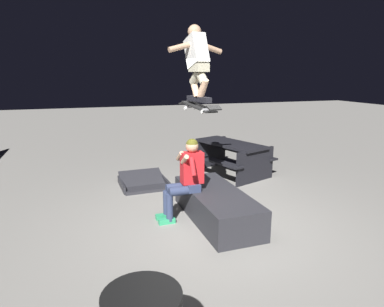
{
  "coord_description": "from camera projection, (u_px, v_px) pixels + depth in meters",
  "views": [
    {
      "loc": [
        -4.43,
        1.85,
        2.27
      ],
      "look_at": [
        0.36,
        0.27,
        1.07
      ],
      "focal_mm": 31.17,
      "sensor_mm": 36.0,
      "label": 1
    }
  ],
  "objects": [
    {
      "name": "skateboard",
      "position": [
        199.0,
        107.0,
        5.05
      ],
      "size": [
        1.04,
        0.35,
        0.14
      ],
      "color": "black"
    },
    {
      "name": "person_sitting_on_ledge",
      "position": [
        186.0,
        175.0,
        5.24
      ],
      "size": [
        0.59,
        0.75,
        1.3
      ],
      "color": "#2D3856",
      "rests_on": "ground"
    },
    {
      "name": "picnic_table_back",
      "position": [
        230.0,
        153.0,
        7.7
      ],
      "size": [
        2.05,
        1.83,
        0.75
      ],
      "color": "black",
      "rests_on": "ground"
    },
    {
      "name": "ground_plane",
      "position": [
        215.0,
        224.0,
        5.19
      ],
      "size": [
        40.0,
        40.0,
        0.0
      ],
      "primitive_type": "plane",
      "color": "gray"
    },
    {
      "name": "skater_airborne",
      "position": [
        197.0,
        60.0,
        4.94
      ],
      "size": [
        0.63,
        0.89,
        1.12
      ],
      "color": "black"
    },
    {
      "name": "ledge_box_main",
      "position": [
        216.0,
        205.0,
        5.32
      ],
      "size": [
        1.97,
        0.82,
        0.47
      ],
      "primitive_type": "cube",
      "rotation": [
        0.0,
        0.0,
        0.02
      ],
      "color": "#28282D",
      "rests_on": "ground"
    },
    {
      "name": "kicker_ramp",
      "position": [
        143.0,
        183.0,
        6.94
      ],
      "size": [
        0.98,
        0.97,
        0.32
      ],
      "color": "#28282D",
      "rests_on": "ground"
    }
  ]
}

